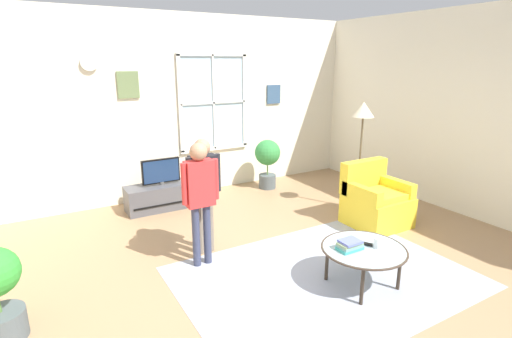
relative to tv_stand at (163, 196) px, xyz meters
The scene contains 15 objects.
ground_plane 2.72m from the tv_stand, 76.08° to the right, with size 6.91×6.92×0.02m, color #9E7A56.
back_wall 1.57m from the tv_stand, 41.28° to the left, with size 6.31×0.17×2.98m.
side_wall_right 4.85m from the tv_stand, 34.26° to the right, with size 0.12×6.32×2.98m.
area_rug 2.99m from the tv_stand, 73.18° to the right, with size 3.00×2.20×0.01m, color #999EAD.
tv_stand is the anchor object (origin of this frame).
television 0.41m from the tv_stand, 90.00° to the right, with size 0.58×0.08×0.41m.
armchair 3.18m from the tv_stand, 41.14° to the right, with size 0.76×0.74×0.87m.
coffee_table 3.35m from the tv_stand, 70.75° to the right, with size 0.86×0.86×0.42m.
book_stack 3.26m from the tv_stand, 72.90° to the right, with size 0.25×0.17×0.10m.
cup 3.46m from the tv_stand, 69.13° to the right, with size 0.08×0.08×0.11m, color white.
remote_near_books 3.33m from the tv_stand, 69.35° to the right, with size 0.04×0.14×0.02m, color black.
person_black_shirt 1.81m from the tv_stand, 89.88° to the right, with size 0.42×0.19×1.39m.
person_red_shirt 2.06m from the tv_stand, 94.27° to the right, with size 0.42×0.19×1.40m.
potted_plant_by_window 1.98m from the tv_stand, ahead, with size 0.45×0.45×0.89m.
floor_lamp 3.25m from the tv_stand, 30.36° to the right, with size 0.32×0.32×1.65m.
Camera 1 is at (-2.30, -3.08, 2.23)m, focal length 27.53 mm.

